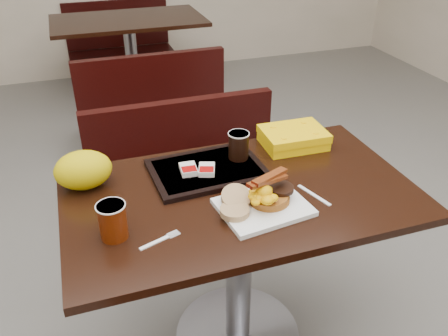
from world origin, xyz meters
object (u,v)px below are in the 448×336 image
object	(u,v)px
fork	(154,243)
paper_bag	(83,170)
table_near	(239,272)
pancake_stack	(269,197)
coffee_cup_near	(113,221)
hashbrown_sleeve_left	(188,169)
clamshell	(293,138)
tray	(207,170)
bench_near_n	(192,182)
table_far	(132,64)
platter	(263,207)
hashbrown_sleeve_right	(207,170)
bench_far_s	(148,96)
bench_far_n	(121,43)
knife	(314,195)
coffee_cup_far	(239,146)

from	to	relation	value
fork	paper_bag	distance (m)	0.42
table_near	pancake_stack	bearing A→B (deg)	-59.43
table_near	coffee_cup_near	xyz separation A→B (m)	(-0.44, -0.11, 0.43)
hashbrown_sleeve_left	clamshell	bearing A→B (deg)	15.78
tray	hashbrown_sleeve_left	bearing A→B (deg)	-178.59
bench_near_n	tray	bearing A→B (deg)	-97.69
table_far	tray	bearing A→B (deg)	-91.72
platter	hashbrown_sleeve_right	size ratio (longest dim) A/B	3.65
bench_far_s	hashbrown_sleeve_left	distance (m)	1.80
table_near	fork	distance (m)	0.53
table_near	tray	xyz separation A→B (m)	(-0.07, 0.16, 0.38)
coffee_cup_near	tray	size ratio (longest dim) A/B	0.28
platter	paper_bag	xyz separation A→B (m)	(-0.54, 0.32, 0.06)
bench_near_n	paper_bag	world-z (taller)	paper_bag
bench_far_n	platter	size ratio (longest dim) A/B	3.57
bench_far_n	paper_bag	bearing A→B (deg)	-99.20
knife	paper_bag	size ratio (longest dim) A/B	0.76
table_near	tray	world-z (taller)	tray
paper_bag	clamshell	bearing A→B (deg)	3.31
knife	clamshell	xyz separation A→B (m)	(0.09, 0.35, 0.03)
table_near	fork	xyz separation A→B (m)	(-0.34, -0.18, 0.38)
hashbrown_sleeve_left	hashbrown_sleeve_right	size ratio (longest dim) A/B	1.02
bench_far_n	hashbrown_sleeve_left	size ratio (longest dim) A/B	12.85
bench_far_s	coffee_cup_far	world-z (taller)	coffee_cup_far
bench_near_n	clamshell	distance (m)	0.70
bench_near_n	pancake_stack	size ratio (longest dim) A/B	7.29
bench_near_n	knife	bearing A→B (deg)	-74.22
bench_near_n	clamshell	world-z (taller)	clamshell
bench_near_n	coffee_cup_far	distance (m)	0.69
table_far	bench_far_s	size ratio (longest dim) A/B	1.20
fork	clamshell	size ratio (longest dim) A/B	0.53
bench_far_n	paper_bag	distance (m)	3.17
table_far	coffee_cup_near	world-z (taller)	coffee_cup_near
bench_far_n	knife	world-z (taller)	knife
pancake_stack	tray	world-z (taller)	pancake_stack
platter	knife	distance (m)	0.19
coffee_cup_near	knife	world-z (taller)	coffee_cup_near
table_far	fork	size ratio (longest dim) A/B	9.03
coffee_cup_far	table_near	bearing A→B (deg)	-107.71
bench_near_n	clamshell	xyz separation A→B (m)	(0.32, -0.45, 0.42)
fork	clamshell	distance (m)	0.78
pancake_stack	clamshell	bearing A→B (deg)	53.66
pancake_stack	coffee_cup_far	size ratio (longest dim) A/B	1.33
clamshell	paper_bag	xyz separation A→B (m)	(-0.82, -0.05, 0.03)
hashbrown_sleeve_left	platter	bearing A→B (deg)	-52.78
hashbrown_sleeve_left	tray	bearing A→B (deg)	8.55
table_near	hashbrown_sleeve_left	size ratio (longest dim) A/B	15.41
bench_near_n	coffee_cup_near	size ratio (longest dim) A/B	8.71
bench_near_n	paper_bag	bearing A→B (deg)	-135.12
bench_near_n	hashbrown_sleeve_right	bearing A→B (deg)	-98.22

